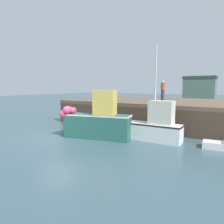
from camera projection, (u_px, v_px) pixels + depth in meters
ground at (58, 140)px, 12.03m from camera, size 120.00×160.00×0.10m
pier at (154, 104)px, 17.13m from camera, size 14.53×8.98×1.94m
fishing_boat_near_left at (97, 121)px, 12.09m from camera, size 4.28×2.09×2.93m
fishing_boat_near_right at (156, 126)px, 11.48m from camera, size 3.14×1.04×5.36m
rowboat at (223, 146)px, 9.96m from camera, size 1.92×0.89×0.39m
dockworker at (163, 91)px, 16.63m from camera, size 0.34×0.34×1.69m
warehouse at (200, 89)px, 42.07m from camera, size 6.32×4.62×5.31m
mooring_buoy_foreground at (81, 131)px, 12.86m from camera, size 0.52×0.52×0.57m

